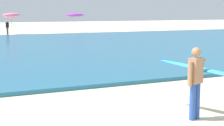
{
  "coord_description": "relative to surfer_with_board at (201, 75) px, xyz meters",
  "views": [
    {
      "loc": [
        -3.7,
        -7.01,
        2.56
      ],
      "look_at": [
        0.7,
        2.38,
        1.1
      ],
      "focal_mm": 59.05,
      "sensor_mm": 36.0,
      "label": 1
    }
  ],
  "objects": [
    {
      "name": "sea",
      "position": [
        -1.94,
        18.17,
        -0.96
      ],
      "size": [
        120.0,
        28.0,
        0.14
      ],
      "primitive_type": "cube",
      "color": "#1E6084",
      "rests_on": "ground"
    },
    {
      "name": "surfer_with_board",
      "position": [
        0.0,
        0.0,
        0.0
      ],
      "size": [
        1.38,
        2.78,
        1.73
      ],
      "color": "#284CA3",
      "rests_on": "ground"
    },
    {
      "name": "beach_umbrella_2",
      "position": [
        1.64,
        34.61,
        1.08
      ],
      "size": [
        1.85,
        1.88,
        2.44
      ],
      "color": "beige",
      "rests_on": "ground"
    },
    {
      "name": "beach_umbrella_3",
      "position": [
        8.86,
        34.2,
        1.07
      ],
      "size": [
        2.22,
        2.24,
        2.36
      ],
      "color": "beige",
      "rests_on": "ground"
    },
    {
      "name": "beachgoer_near_row_left",
      "position": [
        0.95,
        33.21,
        -0.19
      ],
      "size": [
        0.32,
        0.2,
        1.58
      ],
      "color": "#383842",
      "rests_on": "ground"
    }
  ]
}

